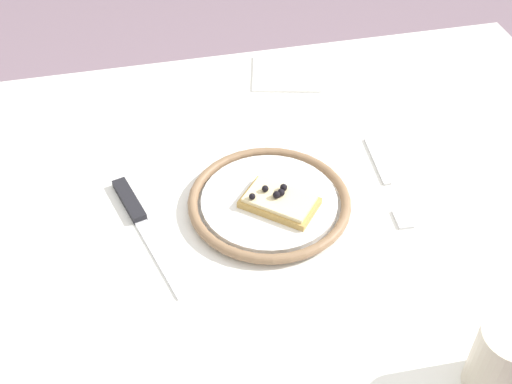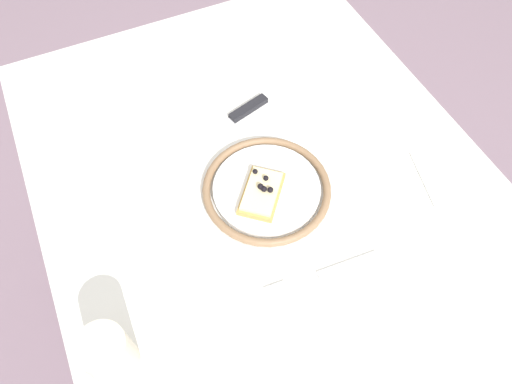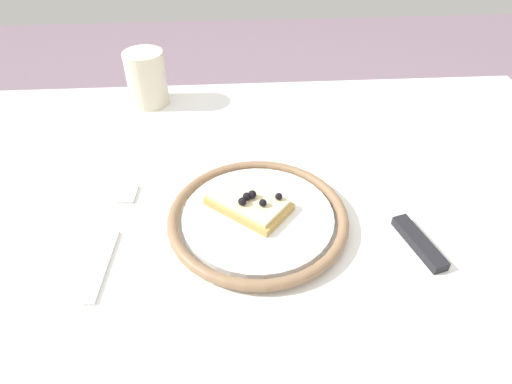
% 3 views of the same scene
% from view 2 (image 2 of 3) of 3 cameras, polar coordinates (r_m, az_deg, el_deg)
% --- Properties ---
extents(ground_plane, '(6.00, 6.00, 0.00)m').
position_cam_2_polar(ground_plane, '(1.57, 1.42, -15.69)').
color(ground_plane, gray).
extents(dining_table, '(1.12, 0.82, 0.77)m').
position_cam_2_polar(dining_table, '(0.94, 2.29, -3.68)').
color(dining_table, white).
rests_on(dining_table, ground_plane).
extents(plate, '(0.23, 0.23, 0.02)m').
position_cam_2_polar(plate, '(0.86, 1.30, 0.37)').
color(plate, white).
rests_on(plate, dining_table).
extents(pizza_slice_near, '(0.12, 0.11, 0.03)m').
position_cam_2_polar(pizza_slice_near, '(0.84, 0.69, -0.04)').
color(pizza_slice_near, tan).
rests_on(pizza_slice_near, plate).
extents(knife, '(0.08, 0.24, 0.01)m').
position_cam_2_polar(knife, '(0.97, -2.40, 9.08)').
color(knife, silver).
rests_on(knife, dining_table).
extents(fork, '(0.03, 0.20, 0.00)m').
position_cam_2_polar(fork, '(0.80, 7.91, -9.77)').
color(fork, silver).
rests_on(fork, dining_table).
extents(cup, '(0.07, 0.07, 0.10)m').
position_cam_2_polar(cup, '(0.73, -17.33, -18.17)').
color(cup, beige).
rests_on(cup, dining_table).
extents(napkin, '(0.15, 0.14, 0.00)m').
position_cam_2_polar(napkin, '(0.95, 22.44, 1.95)').
color(napkin, white).
rests_on(napkin, dining_table).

